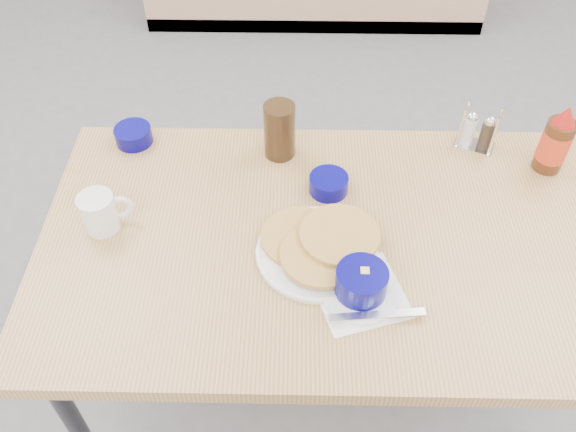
{
  "coord_description": "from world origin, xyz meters",
  "views": [
    {
      "loc": [
        -0.09,
        -0.69,
        1.85
      ],
      "look_at": [
        -0.11,
        0.26,
        0.82
      ],
      "focal_mm": 38.0,
      "sensor_mm": 36.0,
      "label": 1
    }
  ],
  "objects_px": {
    "grits_setting": "(361,285)",
    "amber_tumbler": "(279,130)",
    "dining_table": "(333,254)",
    "creamer_bowl": "(133,135)",
    "coffee_mug": "(100,212)",
    "syrup_bottle": "(555,142)",
    "condiment_caddy": "(477,133)",
    "butter_bowl": "(329,184)",
    "pancake_plate": "(319,247)"
  },
  "relations": [
    {
      "from": "grits_setting",
      "to": "amber_tumbler",
      "type": "distance_m",
      "value": 0.5
    },
    {
      "from": "dining_table",
      "to": "creamer_bowl",
      "type": "relative_size",
      "value": 13.92
    },
    {
      "from": "amber_tumbler",
      "to": "grits_setting",
      "type": "bearing_deg",
      "value": -67.86
    },
    {
      "from": "coffee_mug",
      "to": "syrup_bottle",
      "type": "bearing_deg",
      "value": 11.57
    },
    {
      "from": "grits_setting",
      "to": "creamer_bowl",
      "type": "relative_size",
      "value": 2.49
    },
    {
      "from": "creamer_bowl",
      "to": "amber_tumbler",
      "type": "relative_size",
      "value": 0.65
    },
    {
      "from": "coffee_mug",
      "to": "condiment_caddy",
      "type": "xyz_separation_m",
      "value": [
        0.94,
        0.31,
        -0.01
      ]
    },
    {
      "from": "grits_setting",
      "to": "creamer_bowl",
      "type": "bearing_deg",
      "value": 139.57
    },
    {
      "from": "dining_table",
      "to": "butter_bowl",
      "type": "xyz_separation_m",
      "value": [
        -0.01,
        0.16,
        0.08
      ]
    },
    {
      "from": "condiment_caddy",
      "to": "pancake_plate",
      "type": "bearing_deg",
      "value": -115.65
    },
    {
      "from": "creamer_bowl",
      "to": "amber_tumbler",
      "type": "xyz_separation_m",
      "value": [
        0.4,
        -0.04,
        0.06
      ]
    },
    {
      "from": "butter_bowl",
      "to": "amber_tumbler",
      "type": "xyz_separation_m",
      "value": [
        -0.13,
        0.14,
        0.06
      ]
    },
    {
      "from": "dining_table",
      "to": "creamer_bowl",
      "type": "distance_m",
      "value": 0.64
    },
    {
      "from": "condiment_caddy",
      "to": "coffee_mug",
      "type": "bearing_deg",
      "value": -139.24
    },
    {
      "from": "coffee_mug",
      "to": "amber_tumbler",
      "type": "relative_size",
      "value": 0.79
    },
    {
      "from": "creamer_bowl",
      "to": "grits_setting",
      "type": "bearing_deg",
      "value": -40.43
    },
    {
      "from": "dining_table",
      "to": "amber_tumbler",
      "type": "relative_size",
      "value": 9.01
    },
    {
      "from": "dining_table",
      "to": "coffee_mug",
      "type": "height_order",
      "value": "coffee_mug"
    },
    {
      "from": "butter_bowl",
      "to": "condiment_caddy",
      "type": "height_order",
      "value": "condiment_caddy"
    },
    {
      "from": "dining_table",
      "to": "amber_tumbler",
      "type": "bearing_deg",
      "value": 114.52
    },
    {
      "from": "creamer_bowl",
      "to": "butter_bowl",
      "type": "bearing_deg",
      "value": -18.87
    },
    {
      "from": "coffee_mug",
      "to": "condiment_caddy",
      "type": "bearing_deg",
      "value": 18.23
    },
    {
      "from": "dining_table",
      "to": "grits_setting",
      "type": "distance_m",
      "value": 0.19
    },
    {
      "from": "coffee_mug",
      "to": "condiment_caddy",
      "type": "relative_size",
      "value": 0.99
    },
    {
      "from": "butter_bowl",
      "to": "condiment_caddy",
      "type": "bearing_deg",
      "value": 24.11
    },
    {
      "from": "butter_bowl",
      "to": "syrup_bottle",
      "type": "height_order",
      "value": "syrup_bottle"
    },
    {
      "from": "syrup_bottle",
      "to": "dining_table",
      "type": "bearing_deg",
      "value": -155.53
    },
    {
      "from": "pancake_plate",
      "to": "condiment_caddy",
      "type": "distance_m",
      "value": 0.58
    },
    {
      "from": "dining_table",
      "to": "condiment_caddy",
      "type": "xyz_separation_m",
      "value": [
        0.39,
        0.34,
        0.11
      ]
    },
    {
      "from": "grits_setting",
      "to": "pancake_plate",
      "type": "bearing_deg",
      "value": 127.7
    },
    {
      "from": "dining_table",
      "to": "creamer_bowl",
      "type": "height_order",
      "value": "creamer_bowl"
    },
    {
      "from": "pancake_plate",
      "to": "creamer_bowl",
      "type": "bearing_deg",
      "value": 142.29
    },
    {
      "from": "condiment_caddy",
      "to": "dining_table",
      "type": "bearing_deg",
      "value": -116.64
    },
    {
      "from": "coffee_mug",
      "to": "grits_setting",
      "type": "distance_m",
      "value": 0.63
    },
    {
      "from": "grits_setting",
      "to": "butter_bowl",
      "type": "xyz_separation_m",
      "value": [
        -0.06,
        0.32,
        -0.01
      ]
    },
    {
      "from": "dining_table",
      "to": "syrup_bottle",
      "type": "xyz_separation_m",
      "value": [
        0.57,
        0.26,
        0.15
      ]
    },
    {
      "from": "grits_setting",
      "to": "butter_bowl",
      "type": "relative_size",
      "value": 2.53
    },
    {
      "from": "pancake_plate",
      "to": "condiment_caddy",
      "type": "xyz_separation_m",
      "value": [
        0.43,
        0.39,
        0.02
      ]
    },
    {
      "from": "amber_tumbler",
      "to": "syrup_bottle",
      "type": "height_order",
      "value": "syrup_bottle"
    },
    {
      "from": "butter_bowl",
      "to": "coffee_mug",
      "type": "bearing_deg",
      "value": -166.43
    },
    {
      "from": "creamer_bowl",
      "to": "syrup_bottle",
      "type": "bearing_deg",
      "value": -4.27
    },
    {
      "from": "dining_table",
      "to": "grits_setting",
      "type": "bearing_deg",
      "value": -72.51
    },
    {
      "from": "butter_bowl",
      "to": "dining_table",
      "type": "bearing_deg",
      "value": -86.51
    },
    {
      "from": "creamer_bowl",
      "to": "amber_tumbler",
      "type": "bearing_deg",
      "value": -5.68
    },
    {
      "from": "creamer_bowl",
      "to": "syrup_bottle",
      "type": "height_order",
      "value": "syrup_bottle"
    },
    {
      "from": "grits_setting",
      "to": "syrup_bottle",
      "type": "height_order",
      "value": "syrup_bottle"
    },
    {
      "from": "syrup_bottle",
      "to": "condiment_caddy",
      "type": "bearing_deg",
      "value": 154.5
    },
    {
      "from": "pancake_plate",
      "to": "grits_setting",
      "type": "distance_m",
      "value": 0.15
    },
    {
      "from": "pancake_plate",
      "to": "grits_setting",
      "type": "relative_size",
      "value": 1.18
    },
    {
      "from": "creamer_bowl",
      "to": "syrup_bottle",
      "type": "relative_size",
      "value": 0.51
    }
  ]
}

